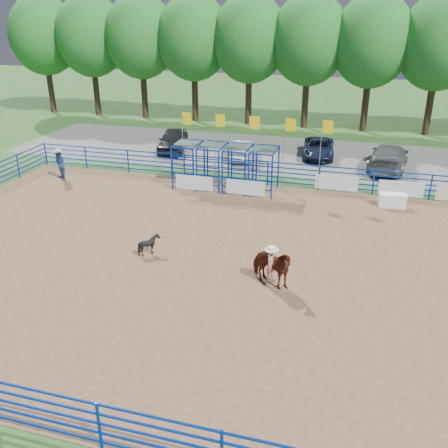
# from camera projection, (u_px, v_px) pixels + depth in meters

# --- Properties ---
(ground) EXTENTS (120.00, 120.00, 0.00)m
(ground) POSITION_uv_depth(u_px,v_px,m) (220.00, 262.00, 20.81)
(ground) COLOR #396327
(ground) RESTS_ON ground
(arena_dirt) EXTENTS (30.00, 20.00, 0.02)m
(arena_dirt) POSITION_uv_depth(u_px,v_px,m) (220.00, 262.00, 20.81)
(arena_dirt) COLOR brown
(arena_dirt) RESTS_ON ground
(gravel_strip) EXTENTS (40.00, 10.00, 0.01)m
(gravel_strip) POSITION_uv_depth(u_px,v_px,m) (287.00, 154.00, 35.76)
(gravel_strip) COLOR slate
(gravel_strip) RESTS_ON ground
(announcer_table) EXTENTS (1.40, 0.76, 0.72)m
(announcer_table) POSITION_uv_depth(u_px,v_px,m) (393.00, 200.00, 26.32)
(announcer_table) COLOR white
(announcer_table) RESTS_ON arena_dirt
(horse_and_rider) EXTENTS (2.10, 1.57, 2.25)m
(horse_and_rider) POSITION_uv_depth(u_px,v_px,m) (271.00, 265.00, 18.70)
(horse_and_rider) COLOR #5D2712
(horse_and_rider) RESTS_ON arena_dirt
(calf) EXTENTS (0.86, 0.78, 0.91)m
(calf) POSITION_uv_depth(u_px,v_px,m) (149.00, 244.00, 21.27)
(calf) COLOR black
(calf) RESTS_ON arena_dirt
(spectator_cowboy) EXTENTS (1.11, 1.09, 1.87)m
(spectator_cowboy) POSITION_uv_depth(u_px,v_px,m) (59.00, 165.00, 30.20)
(spectator_cowboy) COLOR navy
(spectator_cowboy) RESTS_ON arena_dirt
(car_a) EXTENTS (2.69, 4.80, 1.54)m
(car_a) POSITION_uv_depth(u_px,v_px,m) (173.00, 140.00, 36.33)
(car_a) COLOR black
(car_a) RESTS_ON gravel_strip
(car_b) EXTENTS (1.97, 4.22, 1.34)m
(car_b) POSITION_uv_depth(u_px,v_px,m) (243.00, 149.00, 34.53)
(car_b) COLOR #92949A
(car_b) RESTS_ON gravel_strip
(car_c) EXTENTS (2.47, 4.68, 1.26)m
(car_c) POSITION_uv_depth(u_px,v_px,m) (318.00, 148.00, 34.92)
(car_c) COLOR #141933
(car_c) RESTS_ON gravel_strip
(car_d) EXTENTS (2.91, 5.79, 1.61)m
(car_d) POSITION_uv_depth(u_px,v_px,m) (389.00, 157.00, 32.26)
(car_d) COLOR #555457
(car_d) RESTS_ON gravel_strip
(perimeter_fence) EXTENTS (30.10, 20.10, 1.50)m
(perimeter_fence) POSITION_uv_depth(u_px,v_px,m) (220.00, 246.00, 20.51)
(perimeter_fence) COLOR #0730AC
(perimeter_fence) RESTS_ON ground
(chute_assembly) EXTENTS (19.32, 2.41, 4.20)m
(chute_assembly) POSITION_uv_depth(u_px,v_px,m) (231.00, 168.00, 28.56)
(chute_assembly) COLOR #0730AC
(chute_assembly) RESTS_ON ground
(treeline) EXTENTS (56.40, 6.40, 11.24)m
(treeline) POSITION_uv_depth(u_px,v_px,m) (309.00, 35.00, 40.64)
(treeline) COLOR #3F2B19
(treeline) RESTS_ON ground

